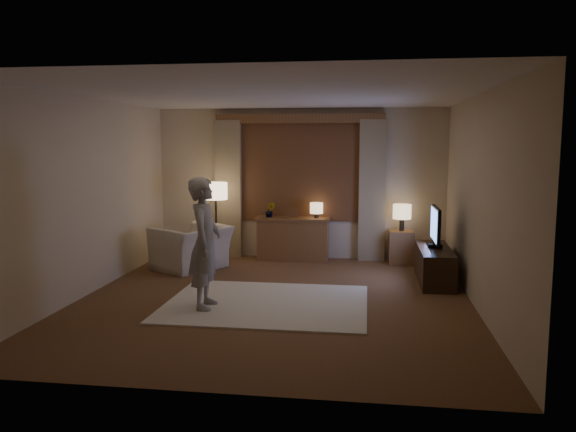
% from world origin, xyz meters
% --- Properties ---
extents(room, '(5.04, 5.54, 2.64)m').
position_xyz_m(room, '(0.00, 0.50, 1.33)').
color(room, brown).
rests_on(room, ground).
extents(rug, '(2.50, 2.00, 0.02)m').
position_xyz_m(rug, '(-0.06, -0.20, 0.01)').
color(rug, beige).
rests_on(rug, floor).
extents(sideboard, '(1.20, 0.40, 0.70)m').
position_xyz_m(sideboard, '(-0.08, 2.50, 0.35)').
color(sideboard, brown).
rests_on(sideboard, floor).
extents(picture_frame, '(0.16, 0.02, 0.20)m').
position_xyz_m(picture_frame, '(-0.08, 2.50, 0.80)').
color(picture_frame, brown).
rests_on(picture_frame, sideboard).
extents(plant, '(0.17, 0.13, 0.30)m').
position_xyz_m(plant, '(-0.48, 2.50, 0.85)').
color(plant, '#999999').
rests_on(plant, sideboard).
extents(table_lamp_sideboard, '(0.22, 0.22, 0.30)m').
position_xyz_m(table_lamp_sideboard, '(0.32, 2.50, 0.90)').
color(table_lamp_sideboard, black).
rests_on(table_lamp_sideboard, sideboard).
extents(floor_lamp, '(0.39, 0.39, 1.35)m').
position_xyz_m(floor_lamp, '(-1.36, 2.20, 1.13)').
color(floor_lamp, black).
rests_on(floor_lamp, floor).
extents(armchair, '(1.34, 1.39, 0.69)m').
position_xyz_m(armchair, '(-1.60, 1.59, 0.34)').
color(armchair, beige).
rests_on(armchair, floor).
extents(side_table, '(0.40, 0.40, 0.56)m').
position_xyz_m(side_table, '(1.74, 2.45, 0.28)').
color(side_table, brown).
rests_on(side_table, floor).
extents(table_lamp_side, '(0.30, 0.30, 0.44)m').
position_xyz_m(table_lamp_side, '(1.74, 2.45, 0.87)').
color(table_lamp_side, black).
rests_on(table_lamp_side, side_table).
extents(tv_stand, '(0.45, 1.40, 0.50)m').
position_xyz_m(tv_stand, '(2.15, 1.27, 0.25)').
color(tv_stand, black).
rests_on(tv_stand, floor).
extents(tv, '(0.20, 0.83, 0.60)m').
position_xyz_m(tv, '(2.15, 1.27, 0.83)').
color(tv, black).
rests_on(tv, tv_stand).
extents(person, '(0.41, 0.60, 1.58)m').
position_xyz_m(person, '(-0.76, -0.49, 0.81)').
color(person, '#9A948E').
rests_on(person, rug).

